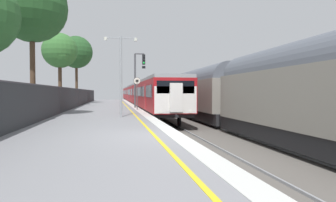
{
  "coord_description": "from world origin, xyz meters",
  "views": [
    {
      "loc": [
        -1.72,
        -10.25,
        1.47
      ],
      "look_at": [
        1.77,
        9.18,
        0.93
      ],
      "focal_mm": 32.39,
      "sensor_mm": 36.0,
      "label": 1
    }
  ],
  "objects_px": {
    "background_tree_left": "(33,9)",
    "background_tree_right": "(77,53)",
    "commuter_train_at_platform": "(138,94)",
    "platform_lamp_mid": "(121,69)",
    "background_tree_centre": "(60,52)",
    "speed_limit_sign": "(137,89)",
    "freight_train_adjacent_track": "(204,92)",
    "signal_gantry": "(138,74)"
  },
  "relations": [
    {
      "from": "background_tree_left",
      "to": "background_tree_right",
      "type": "height_order",
      "value": "background_tree_right"
    },
    {
      "from": "commuter_train_at_platform",
      "to": "background_tree_left",
      "type": "height_order",
      "value": "background_tree_left"
    },
    {
      "from": "platform_lamp_mid",
      "to": "background_tree_centre",
      "type": "relative_size",
      "value": 0.59
    },
    {
      "from": "background_tree_left",
      "to": "background_tree_right",
      "type": "relative_size",
      "value": 0.95
    },
    {
      "from": "platform_lamp_mid",
      "to": "background_tree_centre",
      "type": "xyz_separation_m",
      "value": [
        -6.48,
        17.96,
        3.25
      ]
    },
    {
      "from": "speed_limit_sign",
      "to": "background_tree_centre",
      "type": "bearing_deg",
      "value": 126.82
    },
    {
      "from": "speed_limit_sign",
      "to": "background_tree_left",
      "type": "relative_size",
      "value": 0.31
    },
    {
      "from": "freight_train_adjacent_track",
      "to": "commuter_train_at_platform",
      "type": "bearing_deg",
      "value": 99.86
    },
    {
      "from": "speed_limit_sign",
      "to": "background_tree_centre",
      "type": "height_order",
      "value": "background_tree_centre"
    },
    {
      "from": "platform_lamp_mid",
      "to": "speed_limit_sign",
      "type": "bearing_deg",
      "value": 78.12
    },
    {
      "from": "platform_lamp_mid",
      "to": "background_tree_right",
      "type": "relative_size",
      "value": 0.52
    },
    {
      "from": "freight_train_adjacent_track",
      "to": "speed_limit_sign",
      "type": "height_order",
      "value": "freight_train_adjacent_track"
    },
    {
      "from": "freight_train_adjacent_track",
      "to": "background_tree_right",
      "type": "bearing_deg",
      "value": 124.72
    },
    {
      "from": "freight_train_adjacent_track",
      "to": "platform_lamp_mid",
      "type": "distance_m",
      "value": 10.23
    },
    {
      "from": "background_tree_left",
      "to": "background_tree_centre",
      "type": "distance_m",
      "value": 16.66
    },
    {
      "from": "signal_gantry",
      "to": "background_tree_left",
      "type": "relative_size",
      "value": 0.6
    },
    {
      "from": "platform_lamp_mid",
      "to": "background_tree_left",
      "type": "relative_size",
      "value": 0.55
    },
    {
      "from": "freight_train_adjacent_track",
      "to": "background_tree_right",
      "type": "relative_size",
      "value": 4.29
    },
    {
      "from": "signal_gantry",
      "to": "speed_limit_sign",
      "type": "relative_size",
      "value": 1.92
    },
    {
      "from": "background_tree_left",
      "to": "speed_limit_sign",
      "type": "bearing_deg",
      "value": 40.97
    },
    {
      "from": "signal_gantry",
      "to": "platform_lamp_mid",
      "type": "relative_size",
      "value": 1.09
    },
    {
      "from": "speed_limit_sign",
      "to": "platform_lamp_mid",
      "type": "distance_m",
      "value": 7.52
    },
    {
      "from": "commuter_train_at_platform",
      "to": "background_tree_right",
      "type": "bearing_deg",
      "value": -152.94
    },
    {
      "from": "freight_train_adjacent_track",
      "to": "background_tree_centre",
      "type": "height_order",
      "value": "background_tree_centre"
    },
    {
      "from": "freight_train_adjacent_track",
      "to": "signal_gantry",
      "type": "relative_size",
      "value": 7.56
    },
    {
      "from": "commuter_train_at_platform",
      "to": "signal_gantry",
      "type": "height_order",
      "value": "signal_gantry"
    },
    {
      "from": "background_tree_centre",
      "to": "background_tree_right",
      "type": "bearing_deg",
      "value": 82.24
    },
    {
      "from": "platform_lamp_mid",
      "to": "background_tree_left",
      "type": "bearing_deg",
      "value": 165.65
    },
    {
      "from": "background_tree_left",
      "to": "background_tree_centre",
      "type": "relative_size",
      "value": 1.06
    },
    {
      "from": "platform_lamp_mid",
      "to": "background_tree_left",
      "type": "distance_m",
      "value": 6.59
    },
    {
      "from": "freight_train_adjacent_track",
      "to": "platform_lamp_mid",
      "type": "height_order",
      "value": "platform_lamp_mid"
    },
    {
      "from": "background_tree_left",
      "to": "background_tree_right",
      "type": "distance_m",
      "value": 24.11
    },
    {
      "from": "freight_train_adjacent_track",
      "to": "signal_gantry",
      "type": "height_order",
      "value": "signal_gantry"
    },
    {
      "from": "freight_train_adjacent_track",
      "to": "background_tree_left",
      "type": "relative_size",
      "value": 4.54
    },
    {
      "from": "speed_limit_sign",
      "to": "background_tree_left",
      "type": "xyz_separation_m",
      "value": [
        -6.81,
        -5.91,
        4.86
      ]
    },
    {
      "from": "background_tree_centre",
      "to": "background_tree_right",
      "type": "height_order",
      "value": "background_tree_right"
    },
    {
      "from": "signal_gantry",
      "to": "freight_train_adjacent_track",
      "type": "bearing_deg",
      "value": -37.21
    },
    {
      "from": "speed_limit_sign",
      "to": "platform_lamp_mid",
      "type": "relative_size",
      "value": 0.57
    },
    {
      "from": "commuter_train_at_platform",
      "to": "signal_gantry",
      "type": "distance_m",
      "value": 19.04
    },
    {
      "from": "background_tree_right",
      "to": "speed_limit_sign",
      "type": "bearing_deg",
      "value": -69.0
    },
    {
      "from": "signal_gantry",
      "to": "background_tree_right",
      "type": "distance_m",
      "value": 16.54
    },
    {
      "from": "background_tree_right",
      "to": "freight_train_adjacent_track",
      "type": "bearing_deg",
      "value": -55.28
    }
  ]
}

